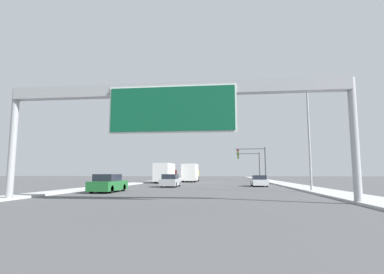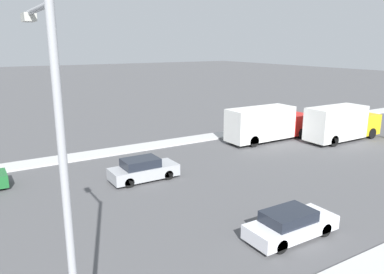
# 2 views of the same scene
# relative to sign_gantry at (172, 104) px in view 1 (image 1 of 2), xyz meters

# --- Properties ---
(sidewalk_right) EXTENTS (3.00, 120.00, 0.15)m
(sidewalk_right) POSITION_rel_sign_gantry_xyz_m (11.25, 42.10, -5.57)
(sidewalk_right) COLOR #BBBBBB
(sidewalk_right) RESTS_ON ground
(median_strip_left) EXTENTS (2.00, 120.00, 0.15)m
(median_strip_left) POSITION_rel_sign_gantry_xyz_m (-10.75, 42.10, -5.57)
(median_strip_left) COLOR #BBBBBB
(median_strip_left) RESTS_ON ground
(sign_gantry) EXTENTS (20.32, 0.73, 6.85)m
(sign_gantry) POSITION_rel_sign_gantry_xyz_m (0.00, 0.00, 0.00)
(sign_gantry) COLOR #9EA0A5
(sign_gantry) RESTS_ON ground
(car_far_center) EXTENTS (1.76, 4.53, 1.35)m
(car_far_center) POSITION_rel_sign_gantry_xyz_m (7.00, 20.90, -5.00)
(car_far_center) COLOR silver
(car_far_center) RESTS_ON ground
(car_far_left) EXTENTS (1.85, 4.71, 1.53)m
(car_far_left) POSITION_rel_sign_gantry_xyz_m (-7.00, 8.08, -4.92)
(car_far_left) COLOR #1E662D
(car_far_left) RESTS_ON ground
(car_mid_right) EXTENTS (1.83, 4.46, 1.49)m
(car_mid_right) POSITION_rel_sign_gantry_xyz_m (-3.50, 18.25, -4.94)
(car_mid_right) COLOR #A5A8AD
(car_mid_right) RESTS_ON ground
(truck_box_primary) EXTENTS (2.43, 8.19, 3.23)m
(truck_box_primary) POSITION_rel_sign_gantry_xyz_m (-3.50, 38.14, -4.00)
(truck_box_primary) COLOR yellow
(truck_box_primary) RESTS_ON ground
(truck_box_secondary) EXTENTS (2.38, 8.95, 3.17)m
(truck_box_secondary) POSITION_rel_sign_gantry_xyz_m (-7.00, 32.27, -4.03)
(truck_box_secondary) COLOR red
(truck_box_secondary) RESTS_ON ground
(traffic_light_near_intersection) EXTENTS (5.55, 0.32, 6.41)m
(traffic_light_near_intersection) POSITION_rel_sign_gantry_xyz_m (8.48, 40.10, -1.24)
(traffic_light_near_intersection) COLOR #3D3D3F
(traffic_light_near_intersection) RESTS_ON ground
(traffic_light_mid_block) EXTENTS (5.06, 0.32, 6.16)m
(traffic_light_mid_block) POSITION_rel_sign_gantry_xyz_m (8.62, 50.10, -1.43)
(traffic_light_mid_block) COLOR #3D3D3F
(traffic_light_mid_block) RESTS_ON ground
(street_lamp_right) EXTENTS (2.86, 0.28, 9.57)m
(street_lamp_right) POSITION_rel_sign_gantry_xyz_m (10.02, 10.39, -0.02)
(street_lamp_right) COLOR #9EA0A5
(street_lamp_right) RESTS_ON ground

